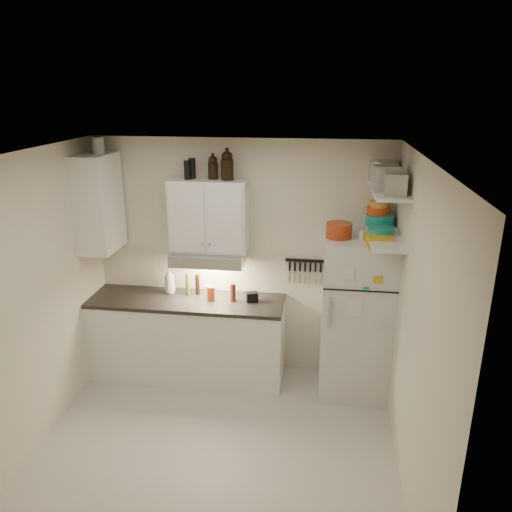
# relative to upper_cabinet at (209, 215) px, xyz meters

# --- Properties ---
(floor) EXTENTS (3.20, 3.00, 0.02)m
(floor) POSITION_rel_upper_cabinet_xyz_m (0.30, -1.33, -1.84)
(floor) COLOR beige
(floor) RESTS_ON ground
(ceiling) EXTENTS (3.20, 3.00, 0.02)m
(ceiling) POSITION_rel_upper_cabinet_xyz_m (0.30, -1.33, 0.78)
(ceiling) COLOR white
(ceiling) RESTS_ON ground
(back_wall) EXTENTS (3.20, 0.02, 2.60)m
(back_wall) POSITION_rel_upper_cabinet_xyz_m (0.30, 0.18, -0.53)
(back_wall) COLOR beige
(back_wall) RESTS_ON ground
(left_wall) EXTENTS (0.02, 3.00, 2.60)m
(left_wall) POSITION_rel_upper_cabinet_xyz_m (-1.31, -1.33, -0.53)
(left_wall) COLOR beige
(left_wall) RESTS_ON ground
(right_wall) EXTENTS (0.02, 3.00, 2.60)m
(right_wall) POSITION_rel_upper_cabinet_xyz_m (1.91, -1.33, -0.53)
(right_wall) COLOR beige
(right_wall) RESTS_ON ground
(base_cabinet) EXTENTS (2.10, 0.60, 0.88)m
(base_cabinet) POSITION_rel_upper_cabinet_xyz_m (-0.25, -0.14, -1.39)
(base_cabinet) COLOR white
(base_cabinet) RESTS_ON floor
(countertop) EXTENTS (2.10, 0.62, 0.04)m
(countertop) POSITION_rel_upper_cabinet_xyz_m (-0.25, -0.14, -0.93)
(countertop) COLOR black
(countertop) RESTS_ON base_cabinet
(upper_cabinet) EXTENTS (0.80, 0.33, 0.75)m
(upper_cabinet) POSITION_rel_upper_cabinet_xyz_m (0.00, 0.00, 0.00)
(upper_cabinet) COLOR white
(upper_cabinet) RESTS_ON back_wall
(side_cabinet) EXTENTS (0.33, 0.55, 1.00)m
(side_cabinet) POSITION_rel_upper_cabinet_xyz_m (-1.14, -0.14, 0.12)
(side_cabinet) COLOR white
(side_cabinet) RESTS_ON left_wall
(range_hood) EXTENTS (0.76, 0.46, 0.12)m
(range_hood) POSITION_rel_upper_cabinet_xyz_m (0.00, -0.06, -0.44)
(range_hood) COLOR silver
(range_hood) RESTS_ON back_wall
(fridge) EXTENTS (0.70, 0.68, 1.70)m
(fridge) POSITION_rel_upper_cabinet_xyz_m (1.55, -0.18, -0.98)
(fridge) COLOR silver
(fridge) RESTS_ON floor
(shelf_hi) EXTENTS (0.30, 0.95, 0.03)m
(shelf_hi) POSITION_rel_upper_cabinet_xyz_m (1.75, -0.31, 0.38)
(shelf_hi) COLOR white
(shelf_hi) RESTS_ON right_wall
(shelf_lo) EXTENTS (0.30, 0.95, 0.03)m
(shelf_lo) POSITION_rel_upper_cabinet_xyz_m (1.75, -0.31, -0.07)
(shelf_lo) COLOR white
(shelf_lo) RESTS_ON right_wall
(knife_strip) EXTENTS (0.42, 0.02, 0.03)m
(knife_strip) POSITION_rel_upper_cabinet_xyz_m (1.00, 0.15, -0.51)
(knife_strip) COLOR black
(knife_strip) RESTS_ON back_wall
(dutch_oven) EXTENTS (0.30, 0.30, 0.15)m
(dutch_oven) POSITION_rel_upper_cabinet_xyz_m (1.33, -0.21, -0.05)
(dutch_oven) COLOR #9A3212
(dutch_oven) RESTS_ON fridge
(book_stack) EXTENTS (0.24, 0.29, 0.10)m
(book_stack) POSITION_rel_upper_cabinet_xyz_m (1.69, -0.39, -0.08)
(book_stack) COLOR gold
(book_stack) RESTS_ON fridge
(spice_jar) EXTENTS (0.07, 0.07, 0.09)m
(spice_jar) POSITION_rel_upper_cabinet_xyz_m (1.55, -0.25, -0.08)
(spice_jar) COLOR silver
(spice_jar) RESTS_ON fridge
(stock_pot) EXTENTS (0.30, 0.30, 0.19)m
(stock_pot) POSITION_rel_upper_cabinet_xyz_m (1.73, 0.06, 0.49)
(stock_pot) COLOR silver
(stock_pot) RESTS_ON shelf_hi
(tin_a) EXTENTS (0.24, 0.22, 0.22)m
(tin_a) POSITION_rel_upper_cabinet_xyz_m (1.70, -0.43, 0.50)
(tin_a) COLOR #AAAAAD
(tin_a) RESTS_ON shelf_hi
(tin_b) EXTENTS (0.19, 0.19, 0.18)m
(tin_b) POSITION_rel_upper_cabinet_xyz_m (1.76, -0.59, 0.48)
(tin_b) COLOR #AAAAAD
(tin_b) RESTS_ON shelf_hi
(bowl_teal) EXTENTS (0.28, 0.28, 0.11)m
(bowl_teal) POSITION_rel_upper_cabinet_xyz_m (1.73, 0.01, 0.01)
(bowl_teal) COLOR teal
(bowl_teal) RESTS_ON shelf_lo
(bowl_orange) EXTENTS (0.22, 0.22, 0.07)m
(bowl_orange) POSITION_rel_upper_cabinet_xyz_m (1.71, 0.06, 0.10)
(bowl_orange) COLOR #DA4214
(bowl_orange) RESTS_ON bowl_teal
(bowl_yellow) EXTENTS (0.17, 0.17, 0.06)m
(bowl_yellow) POSITION_rel_upper_cabinet_xyz_m (1.71, 0.06, 0.16)
(bowl_yellow) COLOR orange
(bowl_yellow) RESTS_ON bowl_orange
(plates) EXTENTS (0.32, 0.32, 0.06)m
(plates) POSITION_rel_upper_cabinet_xyz_m (1.71, -0.29, -0.02)
(plates) COLOR teal
(plates) RESTS_ON shelf_lo
(growler_a) EXTENTS (0.13, 0.13, 0.24)m
(growler_a) POSITION_rel_upper_cabinet_xyz_m (0.05, 0.02, 0.50)
(growler_a) COLOR black
(growler_a) RESTS_ON upper_cabinet
(growler_b) EXTENTS (0.15, 0.15, 0.30)m
(growler_b) POSITION_rel_upper_cabinet_xyz_m (0.21, -0.02, 0.52)
(growler_b) COLOR black
(growler_b) RESTS_ON upper_cabinet
(thermos_a) EXTENTS (0.09, 0.09, 0.21)m
(thermos_a) POSITION_rel_upper_cabinet_xyz_m (-0.17, 0.02, 0.48)
(thermos_a) COLOR black
(thermos_a) RESTS_ON upper_cabinet
(thermos_b) EXTENTS (0.08, 0.08, 0.19)m
(thermos_b) POSITION_rel_upper_cabinet_xyz_m (-0.20, -0.04, 0.47)
(thermos_b) COLOR black
(thermos_b) RESTS_ON upper_cabinet
(side_jar) EXTENTS (0.14, 0.14, 0.16)m
(side_jar) POSITION_rel_upper_cabinet_xyz_m (-1.10, -0.08, 0.71)
(side_jar) COLOR silver
(side_jar) RESTS_ON side_cabinet
(soap_bottle) EXTENTS (0.15, 0.15, 0.33)m
(soap_bottle) POSITION_rel_upper_cabinet_xyz_m (-0.47, 0.01, -0.74)
(soap_bottle) COLOR white
(soap_bottle) RESTS_ON countertop
(pepper_mill) EXTENTS (0.07, 0.07, 0.20)m
(pepper_mill) POSITION_rel_upper_cabinet_xyz_m (0.26, -0.12, -0.80)
(pepper_mill) COLOR brown
(pepper_mill) RESTS_ON countertop
(oil_bottle) EXTENTS (0.05, 0.05, 0.25)m
(oil_bottle) POSITION_rel_upper_cabinet_xyz_m (-0.26, -0.01, -0.78)
(oil_bottle) COLOR #545E17
(oil_bottle) RESTS_ON countertop
(vinegar_bottle) EXTENTS (0.06, 0.06, 0.23)m
(vinegar_bottle) POSITION_rel_upper_cabinet_xyz_m (-0.16, 0.01, -0.79)
(vinegar_bottle) COLOR black
(vinegar_bottle) RESTS_ON countertop
(clear_bottle) EXTENTS (0.07, 0.07, 0.17)m
(clear_bottle) POSITION_rel_upper_cabinet_xyz_m (-0.01, -0.12, -0.82)
(clear_bottle) COLOR silver
(clear_bottle) RESTS_ON countertop
(red_jar) EXTENTS (0.09, 0.09, 0.16)m
(red_jar) POSITION_rel_upper_cabinet_xyz_m (0.02, -0.13, -0.83)
(red_jar) COLOR #9A3212
(red_jar) RESTS_ON countertop
(caddy) EXTENTS (0.14, 0.12, 0.10)m
(caddy) POSITION_rel_upper_cabinet_xyz_m (0.46, -0.10, -0.85)
(caddy) COLOR black
(caddy) RESTS_ON countertop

